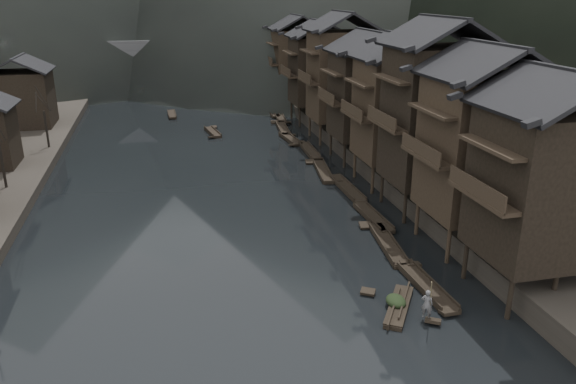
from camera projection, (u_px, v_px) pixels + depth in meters
name	position (u px, v px, depth m)	size (l,w,h in m)	color
water	(230.00, 262.00, 37.91)	(300.00, 300.00, 0.00)	black
right_bank	(434.00, 109.00, 81.61)	(40.00, 200.00, 1.80)	#2D2823
stilt_houses	(375.00, 79.00, 55.94)	(9.00, 67.60, 15.68)	black
moored_sampans	(314.00, 159.00, 60.27)	(3.21, 60.88, 0.47)	black
midriver_boats	(197.00, 107.00, 86.55)	(7.72, 37.90, 0.45)	black
stone_bridge	(179.00, 61.00, 102.18)	(40.00, 6.00, 9.00)	#4C4C4F
hero_sampan	(399.00, 306.00, 32.23)	(3.40, 4.72, 0.44)	black
cargo_heap	(396.00, 296.00, 32.19)	(1.11, 1.45, 0.67)	black
boatman	(427.00, 300.00, 30.69)	(0.63, 0.42, 1.74)	slate
bamboo_pole	(435.00, 257.00, 29.85)	(0.06, 0.06, 4.08)	#8C7A51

